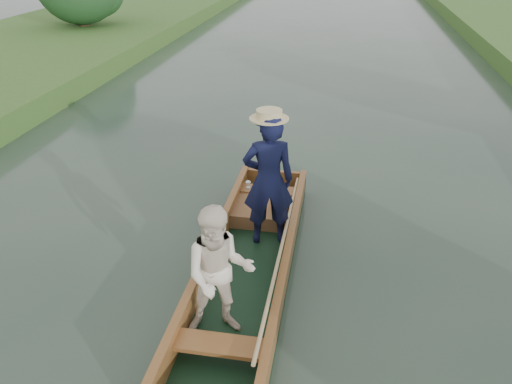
# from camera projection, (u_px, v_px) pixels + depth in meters

# --- Properties ---
(ground) EXTENTS (120.00, 120.00, 0.00)m
(ground) POSITION_uv_depth(u_px,v_px,m) (248.00, 275.00, 6.71)
(ground) COLOR #283D30
(ground) RESTS_ON ground
(punt) EXTENTS (1.12, 5.00, 2.05)m
(punt) POSITION_uv_depth(u_px,v_px,m) (249.00, 236.00, 6.39)
(punt) COLOR black
(punt) RESTS_ON ground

